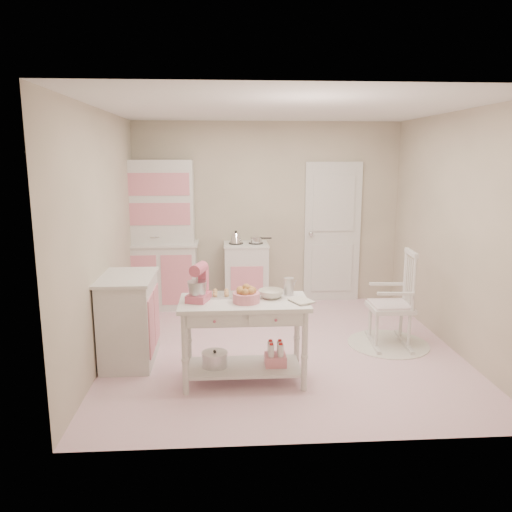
{
  "coord_description": "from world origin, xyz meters",
  "views": [
    {
      "loc": [
        -0.64,
        -5.26,
        2.12
      ],
      "look_at": [
        -0.31,
        -0.3,
        1.12
      ],
      "focal_mm": 35.0,
      "sensor_mm": 36.0,
      "label": 1
    }
  ],
  "objects": [
    {
      "name": "work_table",
      "position": [
        -0.46,
        -0.8,
        0.4
      ],
      "size": [
        1.2,
        0.6,
        0.8
      ],
      "primitive_type": "cube",
      "color": "silver",
      "rests_on": "ground"
    },
    {
      "name": "metal_pitcher",
      "position": [
        -0.02,
        -0.64,
        0.89
      ],
      "size": [
        0.1,
        0.1,
        0.17
      ],
      "primitive_type": "cylinder",
      "color": "silver",
      "rests_on": "work_table"
    },
    {
      "name": "stand_mixer",
      "position": [
        -0.88,
        -0.78,
        0.97
      ],
      "size": [
        0.28,
        0.33,
        0.34
      ],
      "primitive_type": "cube",
      "rotation": [
        0.0,
        0.0,
        -0.31
      ],
      "color": "#D35976",
      "rests_on": "work_table"
    },
    {
      "name": "base_cabinet",
      "position": [
        -1.63,
        -0.24,
        0.46
      ],
      "size": [
        0.54,
        0.84,
        0.92
      ],
      "primitive_type": "cube",
      "color": "silver",
      "rests_on": "ground"
    },
    {
      "name": "lace_rug",
      "position": [
        1.23,
        0.04,
        0.01
      ],
      "size": [
        0.92,
        0.92,
        0.01
      ],
      "primitive_type": "cylinder",
      "color": "white",
      "rests_on": "ground"
    },
    {
      "name": "room_shell",
      "position": [
        0.0,
        0.0,
        1.65
      ],
      "size": [
        3.84,
        3.84,
        2.62
      ],
      "color": "pink",
      "rests_on": "ground"
    },
    {
      "name": "mixing_bowl",
      "position": [
        -0.2,
        -0.72,
        0.84
      ],
      "size": [
        0.24,
        0.24,
        0.08
      ],
      "primitive_type": "imported",
      "color": "beige",
      "rests_on": "work_table"
    },
    {
      "name": "bread_basket",
      "position": [
        -0.44,
        -0.85,
        0.85
      ],
      "size": [
        0.25,
        0.25,
        0.09
      ],
      "primitive_type": "cylinder",
      "color": "pink",
      "rests_on": "work_table"
    },
    {
      "name": "door",
      "position": [
        0.95,
        1.87,
        1.02
      ],
      "size": [
        0.82,
        0.05,
        2.04
      ],
      "primitive_type": "cube",
      "color": "silver",
      "rests_on": "ground"
    },
    {
      "name": "hutch",
      "position": [
        -1.53,
        1.66,
        1.04
      ],
      "size": [
        1.06,
        0.5,
        2.08
      ],
      "primitive_type": "cube",
      "color": "silver",
      "rests_on": "ground"
    },
    {
      "name": "cookie_tray",
      "position": [
        -0.61,
        -0.62,
        0.81
      ],
      "size": [
        0.34,
        0.24,
        0.02
      ],
      "primitive_type": "cube",
      "color": "silver",
      "rests_on": "work_table"
    },
    {
      "name": "recipe_book",
      "position": [
        -0.01,
        -0.92,
        0.81
      ],
      "size": [
        0.25,
        0.28,
        0.02
      ],
      "primitive_type": "imported",
      "rotation": [
        0.0,
        0.0,
        0.43
      ],
      "color": "beige",
      "rests_on": "work_table"
    },
    {
      "name": "rocking_chair",
      "position": [
        1.23,
        0.04,
        0.55
      ],
      "size": [
        0.54,
        0.76,
        1.1
      ],
      "primitive_type": "cube",
      "rotation": [
        0.0,
        0.0,
        -0.08
      ],
      "color": "silver",
      "rests_on": "ground"
    },
    {
      "name": "stove",
      "position": [
        -0.33,
        1.61,
        0.46
      ],
      "size": [
        0.62,
        0.57,
        0.92
      ],
      "primitive_type": "cube",
      "color": "silver",
      "rests_on": "ground"
    }
  ]
}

